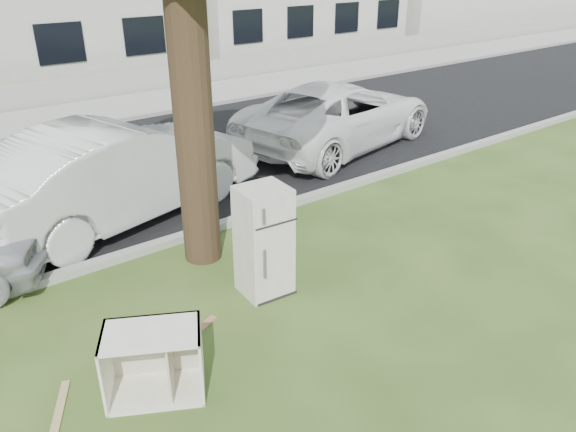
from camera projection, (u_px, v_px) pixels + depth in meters
ground at (299, 301)px, 7.36m from camera, size 120.00×120.00×0.00m
road at (120, 171)px, 11.67m from camera, size 120.00×7.00×0.01m
kerb_near at (205, 233)px, 9.12m from camera, size 120.00×0.18×0.12m
kerb_far at (65, 132)px, 14.22m from camera, size 120.00×0.18×0.12m
sidewalk at (48, 119)px, 15.26m from camera, size 120.00×2.80×0.01m
low_wall at (29, 96)px, 16.26m from camera, size 120.00×0.15×0.70m
fridge at (264, 241)px, 7.28m from camera, size 0.66×0.62×1.50m
cabinet at (154, 362)px, 5.69m from camera, size 1.14×1.00×0.76m
plank_a at (185, 342)px, 6.57m from camera, size 1.10×0.55×0.02m
plank_b at (151, 319)px, 6.98m from camera, size 0.87×0.56×0.02m
plank_c at (60, 407)px, 5.64m from camera, size 0.41×0.71×0.02m
car_center at (119, 171)px, 9.36m from camera, size 5.35×2.99×1.67m
car_right at (339, 114)px, 12.96m from camera, size 5.71×3.48×1.48m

